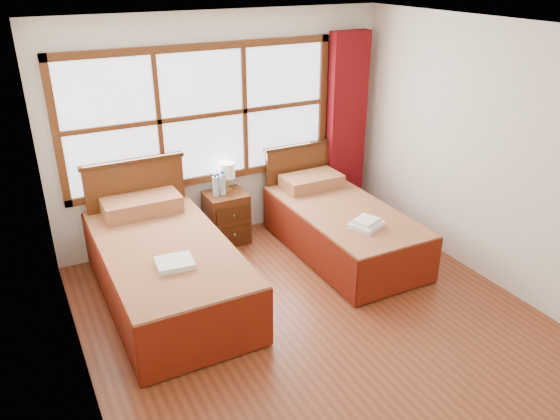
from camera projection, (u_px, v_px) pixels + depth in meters
floor at (322, 329)px, 4.99m from camera, size 4.50×4.50×0.00m
ceiling at (334, 32)px, 3.90m from camera, size 4.50×4.50×0.00m
wall_back at (223, 129)px, 6.26m from camera, size 4.00×0.00×4.00m
wall_left at (71, 254)px, 3.61m from camera, size 0.00×4.50×4.50m
wall_right at (503, 161)px, 5.28m from camera, size 0.00×4.50×4.50m
window at (203, 116)px, 6.04m from camera, size 3.16×0.06×1.56m
curtain at (346, 126)px, 6.87m from camera, size 0.50×0.16×2.30m
bed_left at (165, 265)px, 5.35m from camera, size 1.17×2.28×1.15m
bed_right at (340, 225)px, 6.23m from camera, size 1.04×2.06×1.01m
nightstand at (227, 218)px, 6.42m from camera, size 0.46×0.46×0.61m
towels_left at (175, 263)px, 4.81m from camera, size 0.35×0.31×0.05m
towels_right at (366, 223)px, 5.66m from camera, size 0.40×0.37×0.09m
lamp at (227, 171)px, 6.27m from camera, size 0.18×0.18×0.34m
bottle_near at (216, 186)px, 6.19m from camera, size 0.07×0.07×0.26m
bottle_far at (223, 184)px, 6.23m from camera, size 0.07×0.07×0.28m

